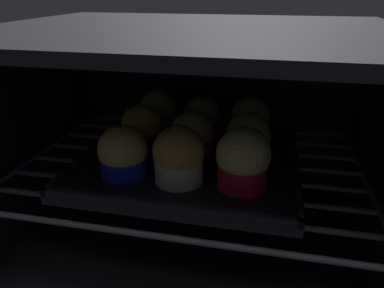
{
  "coord_description": "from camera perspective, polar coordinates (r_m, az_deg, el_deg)",
  "views": [
    {
      "loc": [
        11.77,
        -30.79,
        40.79
      ],
      "look_at": [
        0.0,
        22.43,
        17.26
      ],
      "focal_mm": 34.47,
      "sensor_mm": 36.0,
      "label": 1
    }
  ],
  "objects": [
    {
      "name": "muffin_row0_col2",
      "position": [
        0.5,
        7.92,
        -2.44
      ],
      "size": [
        7.42,
        7.42,
        8.57
      ],
      "color": "red",
      "rests_on": "baking_tray"
    },
    {
      "name": "muffin_row0_col0",
      "position": [
        0.54,
        -10.63,
        -1.49
      ],
      "size": [
        7.19,
        7.19,
        7.59
      ],
      "color": "#1928B7",
      "rests_on": "baking_tray"
    },
    {
      "name": "baking_tray",
      "position": [
        0.6,
        0.0,
        -2.24
      ],
      "size": [
        33.56,
        33.56,
        2.2
      ],
      "color": "black",
      "rests_on": "oven_rack"
    },
    {
      "name": "muffin_row0_col1",
      "position": [
        0.51,
        -2.05,
        -1.93
      ],
      "size": [
        7.23,
        7.23,
        8.55
      ],
      "color": "silver",
      "rests_on": "baking_tray"
    },
    {
      "name": "oven_rack",
      "position": [
        0.61,
        -0.09,
        -3.34
      ],
      "size": [
        54.8,
        42.0,
        0.8
      ],
      "color": "#51515B",
      "rests_on": "oven_cavity"
    },
    {
      "name": "muffin_row2_col0",
      "position": [
        0.69,
        -5.26,
        4.78
      ],
      "size": [
        6.78,
        6.78,
        8.76
      ],
      "color": "silver",
      "rests_on": "baking_tray"
    },
    {
      "name": "muffin_row1_col0",
      "position": [
        0.61,
        -7.78,
        2.17
      ],
      "size": [
        6.84,
        6.84,
        7.94
      ],
      "color": "#1928B7",
      "rests_on": "baking_tray"
    },
    {
      "name": "muffin_row2_col2",
      "position": [
        0.65,
        8.96,
        3.54
      ],
      "size": [
        6.78,
        6.78,
        8.16
      ],
      "color": "#1928B7",
      "rests_on": "baking_tray"
    },
    {
      "name": "oven_cavity",
      "position": [
        0.63,
        0.75,
        1.13
      ],
      "size": [
        59.0,
        47.0,
        37.0
      ],
      "color": "black",
      "rests_on": "ground"
    },
    {
      "name": "muffin_row2_col1",
      "position": [
        0.67,
        1.25,
        3.86
      ],
      "size": [
        6.78,
        6.78,
        7.65
      ],
      "color": "red",
      "rests_on": "baking_tray"
    },
    {
      "name": "muffin_row1_col2",
      "position": [
        0.58,
        8.59,
        0.57
      ],
      "size": [
        7.05,
        7.05,
        7.92
      ],
      "color": "#1928B7",
      "rests_on": "baking_tray"
    },
    {
      "name": "muffin_row1_col1",
      "position": [
        0.59,
        0.27,
        1.09
      ],
      "size": [
        7.0,
        7.0,
        7.84
      ],
      "color": "red",
      "rests_on": "baking_tray"
    }
  ]
}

